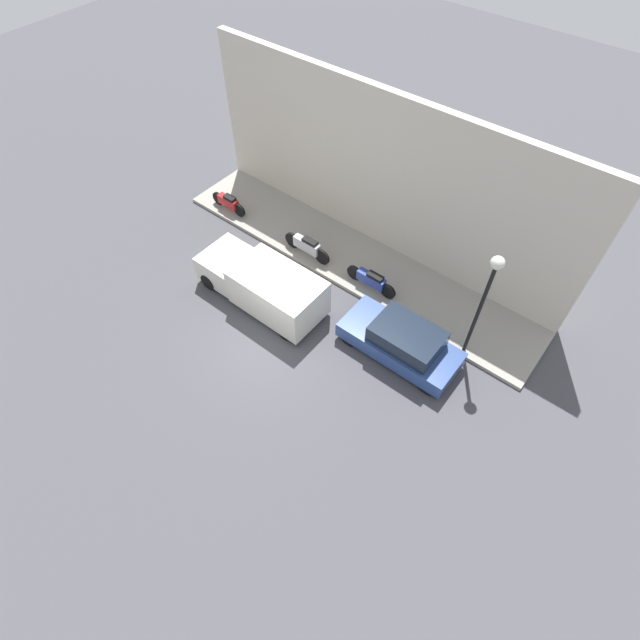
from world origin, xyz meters
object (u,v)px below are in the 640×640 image
parked_car (402,342)px  streetlamp (488,287)px  delivery_van (262,284)px  motorcycle_red (229,202)px  motorcycle_blue (371,280)px  scooter_silver (307,246)px

parked_car → streetlamp: streetlamp is taller
delivery_van → motorcycle_red: (2.69, 4.42, -0.29)m
parked_car → streetlamp: bearing=-49.9°
delivery_van → motorcycle_blue: (2.76, -2.75, -0.27)m
delivery_van → streetlamp: (2.43, -6.75, 2.36)m
scooter_silver → streetlamp: 7.38m
delivery_van → motorcycle_blue: 3.91m
delivery_van → streetlamp: bearing=-70.2°
streetlamp → motorcycle_blue: bearing=85.3°
delivery_van → streetlamp: size_ratio=1.15×
parked_car → scooter_silver: parked_car is taller
motorcycle_red → streetlamp: size_ratio=0.43×
delivery_van → motorcycle_blue: bearing=-45.0°
scooter_silver → parked_car: bearing=-106.7°
parked_car → motorcycle_red: (1.63, 9.55, -0.10)m
delivery_van → scooter_silver: size_ratio=2.28×
scooter_silver → streetlamp: (-0.22, -6.91, 2.59)m
motorcycle_red → scooter_silver: (-0.04, -4.27, 0.06)m
scooter_silver → delivery_van: bearing=-176.7°
parked_car → motorcycle_red: 9.68m
motorcycle_red → streetlamp: (-0.26, -11.17, 2.65)m
delivery_van → streetlamp: 7.56m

